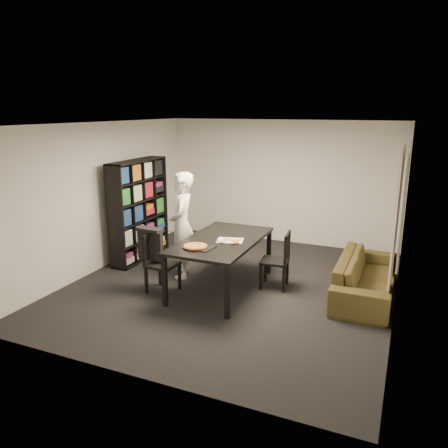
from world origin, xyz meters
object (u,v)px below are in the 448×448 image
at_px(bookshelf, 139,210).
at_px(baking_tray, 200,247).
at_px(pepperoni_pizza, 195,246).
at_px(chair_right, 280,256).
at_px(dining_table, 222,244).
at_px(sofa, 366,277).
at_px(person, 182,225).
at_px(chair_left, 158,258).

distance_m(bookshelf, baking_tray, 2.30).
xyz_separation_m(bookshelf, pepperoni_pizza, (1.86, -1.32, -0.10)).
relative_size(chair_right, pepperoni_pizza, 2.64).
bearing_deg(chair_right, dining_table, -71.22).
xyz_separation_m(chair_right, sofa, (1.31, 0.23, -0.22)).
height_order(dining_table, pepperoni_pizza, pepperoni_pizza).
bearing_deg(baking_tray, pepperoni_pizza, -140.44).
xyz_separation_m(person, baking_tray, (0.71, -0.75, -0.07)).
distance_m(person, sofa, 3.09).
bearing_deg(chair_right, sofa, 93.72).
xyz_separation_m(dining_table, chair_right, (0.85, 0.40, -0.22)).
height_order(dining_table, sofa, dining_table).
relative_size(chair_left, chair_right, 1.02).
relative_size(dining_table, baking_tray, 4.95).
bearing_deg(person, baking_tray, 19.57).
bearing_deg(chair_left, baking_tray, -88.95).
bearing_deg(pepperoni_pizza, chair_right, 42.97).
xyz_separation_m(chair_left, baking_tray, (0.77, -0.04, 0.29)).
bearing_deg(dining_table, pepperoni_pizza, -107.70).
distance_m(bookshelf, chair_right, 2.95).
xyz_separation_m(dining_table, baking_tray, (-0.13, -0.52, 0.08)).
bearing_deg(baking_tray, chair_left, 177.16).
bearing_deg(pepperoni_pizza, baking_tray, 39.56).
distance_m(dining_table, chair_left, 1.03).
bearing_deg(bookshelf, dining_table, -20.37).
distance_m(dining_table, sofa, 2.30).
bearing_deg(baking_tray, sofa, 26.69).
distance_m(dining_table, pepperoni_pizza, 0.60).
relative_size(pepperoni_pizza, sofa, 0.17).
bearing_deg(chair_right, baking_tray, -53.27).
xyz_separation_m(bookshelf, chair_left, (1.15, -1.24, -0.41)).
bearing_deg(pepperoni_pizza, chair_left, 173.48).
bearing_deg(sofa, person, 97.55).
relative_size(baking_tray, pepperoni_pizza, 1.14).
bearing_deg(chair_left, dining_table, -57.93).
bearing_deg(pepperoni_pizza, person, 129.54).
distance_m(chair_right, sofa, 1.35).
relative_size(chair_left, sofa, 0.45).
bearing_deg(sofa, pepperoni_pizza, 117.02).
distance_m(dining_table, person, 0.88).
bearing_deg(chair_left, bookshelf, 46.83).
relative_size(baking_tray, sofa, 0.19).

